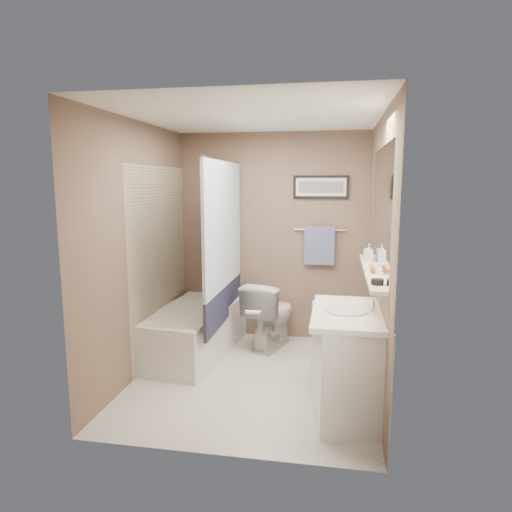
% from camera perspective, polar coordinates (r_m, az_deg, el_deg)
% --- Properties ---
extents(ground, '(2.50, 2.50, 0.00)m').
position_cam_1_polar(ground, '(4.47, -0.35, -15.04)').
color(ground, beige).
rests_on(ground, ground).
extents(ceiling, '(2.20, 2.50, 0.04)m').
position_cam_1_polar(ceiling, '(4.11, -0.39, 16.84)').
color(ceiling, white).
rests_on(ceiling, wall_back).
extents(wall_back, '(2.20, 0.04, 2.40)m').
position_cam_1_polar(wall_back, '(5.32, 2.05, 2.36)').
color(wall_back, brown).
rests_on(wall_back, ground).
extents(wall_front, '(2.20, 0.04, 2.40)m').
position_cam_1_polar(wall_front, '(2.94, -4.75, -3.28)').
color(wall_front, brown).
rests_on(wall_front, ground).
extents(wall_left, '(0.04, 2.50, 2.40)m').
position_cam_1_polar(wall_left, '(4.44, -14.19, 0.72)').
color(wall_left, brown).
rests_on(wall_left, ground).
extents(wall_right, '(0.04, 2.50, 2.40)m').
position_cam_1_polar(wall_right, '(4.07, 14.77, -0.07)').
color(wall_right, brown).
rests_on(wall_right, ground).
extents(tile_surround, '(0.02, 1.55, 2.00)m').
position_cam_1_polar(tile_surround, '(4.93, -11.85, -0.72)').
color(tile_surround, tan).
rests_on(tile_surround, wall_left).
extents(curtain_rod, '(0.02, 1.55, 0.02)m').
position_cam_1_polar(curtain_rod, '(4.65, -4.18, 11.85)').
color(curtain_rod, silver).
rests_on(curtain_rod, wall_left).
extents(curtain_upper, '(0.03, 1.45, 1.28)m').
position_cam_1_polar(curtain_upper, '(4.67, -4.09, 3.85)').
color(curtain_upper, white).
rests_on(curtain_upper, curtain_rod).
extents(curtain_lower, '(0.03, 1.45, 0.36)m').
position_cam_1_polar(curtain_lower, '(4.81, -3.98, -5.92)').
color(curtain_lower, '#22233F').
rests_on(curtain_lower, curtain_rod).
extents(mirror, '(0.02, 1.60, 1.00)m').
position_cam_1_polar(mirror, '(3.88, 15.34, 5.71)').
color(mirror, silver).
rests_on(mirror, wall_right).
extents(shelf, '(0.12, 1.60, 0.03)m').
position_cam_1_polar(shelf, '(3.93, 14.22, -1.83)').
color(shelf, silver).
rests_on(shelf, wall_right).
extents(towel_bar, '(0.60, 0.02, 0.02)m').
position_cam_1_polar(towel_bar, '(5.25, 8.00, 3.28)').
color(towel_bar, silver).
rests_on(towel_bar, wall_back).
extents(towel, '(0.34, 0.05, 0.44)m').
position_cam_1_polar(towel, '(5.25, 7.94, 1.31)').
color(towel, '#858AC2').
rests_on(towel, towel_bar).
extents(art_frame, '(0.62, 0.02, 0.26)m').
position_cam_1_polar(art_frame, '(5.24, 8.12, 8.53)').
color(art_frame, black).
rests_on(art_frame, wall_back).
extents(art_mat, '(0.56, 0.00, 0.20)m').
position_cam_1_polar(art_mat, '(5.23, 8.12, 8.53)').
color(art_mat, white).
rests_on(art_mat, art_frame).
extents(art_image, '(0.50, 0.00, 0.13)m').
position_cam_1_polar(art_image, '(5.22, 8.11, 8.53)').
color(art_image, '#595959').
rests_on(art_image, art_mat).
extents(door, '(0.80, 0.02, 2.00)m').
position_cam_1_polar(door, '(2.89, 5.93, -7.61)').
color(door, silver).
rests_on(door, wall_front).
extents(door_handle, '(0.10, 0.02, 0.02)m').
position_cam_1_polar(door_handle, '(2.98, -0.38, -7.04)').
color(door_handle, silver).
rests_on(door_handle, door).
extents(bathtub, '(0.87, 1.57, 0.50)m').
position_cam_1_polar(bathtub, '(5.03, -7.79, -9.25)').
color(bathtub, white).
rests_on(bathtub, ground).
extents(tub_rim, '(0.56, 1.36, 0.02)m').
position_cam_1_polar(tub_rim, '(4.95, -7.85, -6.51)').
color(tub_rim, silver).
rests_on(tub_rim, bathtub).
extents(toilet, '(0.62, 0.83, 0.75)m').
position_cam_1_polar(toilet, '(5.15, 1.83, -7.25)').
color(toilet, silver).
rests_on(toilet, ground).
extents(vanity, '(0.62, 0.96, 0.80)m').
position_cam_1_polar(vanity, '(3.80, 11.29, -13.15)').
color(vanity, white).
rests_on(vanity, ground).
extents(countertop, '(0.54, 0.96, 0.04)m').
position_cam_1_polar(countertop, '(3.66, 11.34, -7.06)').
color(countertop, white).
rests_on(countertop, vanity).
extents(sink_basin, '(0.34, 0.34, 0.01)m').
position_cam_1_polar(sink_basin, '(3.65, 11.20, -6.63)').
color(sink_basin, silver).
rests_on(sink_basin, countertop).
extents(faucet_spout, '(0.02, 0.02, 0.10)m').
position_cam_1_polar(faucet_spout, '(3.65, 14.37, -6.07)').
color(faucet_spout, silver).
rests_on(faucet_spout, countertop).
extents(faucet_knob, '(0.05, 0.05, 0.05)m').
position_cam_1_polar(faucet_knob, '(3.75, 14.25, -5.96)').
color(faucet_knob, silver).
rests_on(faucet_knob, countertop).
extents(candle_bowl_near, '(0.09, 0.09, 0.04)m').
position_cam_1_polar(candle_bowl_near, '(3.35, 14.93, -3.14)').
color(candle_bowl_near, black).
rests_on(candle_bowl_near, shelf).
extents(hair_brush_front, '(0.04, 0.22, 0.04)m').
position_cam_1_polar(hair_brush_front, '(3.83, 14.34, -1.56)').
color(hair_brush_front, '#C1441B').
rests_on(hair_brush_front, shelf).
extents(pink_comb, '(0.03, 0.16, 0.01)m').
position_cam_1_polar(pink_comb, '(4.08, 14.09, -1.17)').
color(pink_comb, pink).
rests_on(pink_comb, shelf).
extents(glass_jar, '(0.08, 0.08, 0.10)m').
position_cam_1_polar(glass_jar, '(4.44, 13.80, 0.27)').
color(glass_jar, silver).
rests_on(glass_jar, shelf).
extents(soap_bottle, '(0.08, 0.08, 0.16)m').
position_cam_1_polar(soap_bottle, '(4.28, 13.93, 0.37)').
color(soap_bottle, '#999999').
rests_on(soap_bottle, shelf).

